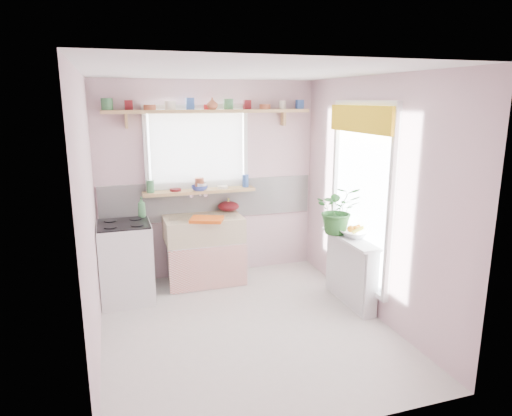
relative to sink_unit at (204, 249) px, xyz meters
name	(u,v)px	position (x,y,z in m)	size (l,w,h in m)	color
room	(278,178)	(0.81, -0.43, 0.94)	(3.20, 3.20, 3.20)	beige
sink_unit	(204,249)	(0.00, 0.00, 0.00)	(0.95, 0.65, 1.11)	white
cooker	(126,262)	(-0.95, -0.24, 0.03)	(0.58, 0.58, 0.93)	white
radiator_ledge	(351,269)	(1.45, -1.09, -0.03)	(0.22, 0.95, 0.78)	white
windowsill	(200,191)	(0.00, 0.19, 0.71)	(1.40, 0.22, 0.04)	tan
pine_shelf	(210,111)	(0.15, 0.18, 1.69)	(2.52, 0.24, 0.04)	tan
shelf_crockery	(210,105)	(0.15, 0.18, 1.76)	(2.47, 0.11, 0.12)	#3F7F4C
sill_crockery	(199,185)	(0.00, 0.19, 0.78)	(1.35, 0.11, 0.12)	#3F7F4C
dish_tray	(207,219)	(0.00, -0.19, 0.44)	(0.38, 0.28, 0.04)	orange
colander	(228,206)	(0.38, 0.21, 0.48)	(0.28, 0.28, 0.13)	#510D13
jade_plant	(338,210)	(1.36, -0.91, 0.62)	(0.50, 0.43, 0.56)	#275F26
fruit_bowl	(355,234)	(1.48, -1.10, 0.38)	(0.30, 0.30, 0.07)	white
herb_pot	(334,222)	(1.36, -0.83, 0.45)	(0.12, 0.08, 0.22)	#2D5C24
soap_bottle_sink	(228,205)	(0.38, 0.21, 0.50)	(0.08, 0.08, 0.17)	#F5EF6D
sill_cup	(202,187)	(0.02, 0.13, 0.77)	(0.12, 0.12, 0.09)	silver
sill_bowl	(200,188)	(-0.01, 0.13, 0.76)	(0.20, 0.20, 0.06)	#3447AA
shelf_vase	(212,104)	(0.17, 0.12, 1.78)	(0.13, 0.13, 0.14)	#A65333
cooker_bottle	(142,207)	(-0.73, -0.02, 0.60)	(0.09, 0.09, 0.24)	#458A50
fruit	(356,229)	(1.49, -1.10, 0.44)	(0.20, 0.14, 0.10)	orange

